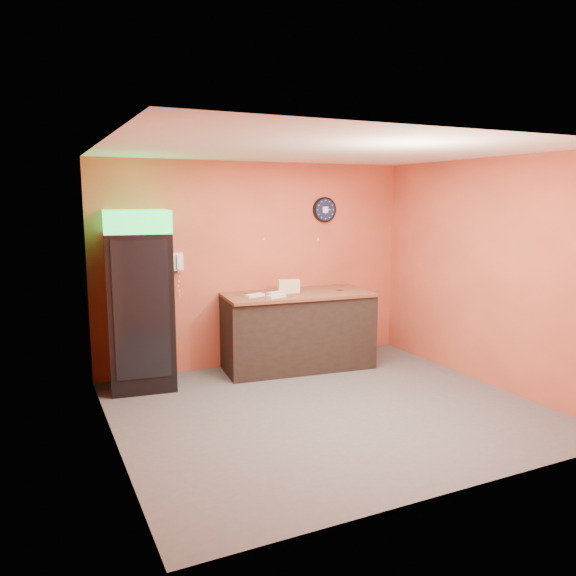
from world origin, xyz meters
TOP-DOWN VIEW (x-y plane):
  - floor at (0.00, 0.00)m, footprint 4.50×4.50m
  - back_wall at (0.00, 2.00)m, footprint 4.50×0.02m
  - left_wall at (-2.25, 0.00)m, footprint 0.02×4.00m
  - right_wall at (2.25, 0.00)m, footprint 0.02×4.00m
  - ceiling at (0.00, 0.00)m, footprint 4.50×4.00m
  - beverage_cooler at (-1.69, 1.60)m, footprint 0.85×0.86m
  - prep_counter at (0.39, 1.56)m, footprint 2.09×1.10m
  - wall_clock at (1.04, 1.97)m, footprint 0.36×0.06m
  - wall_phone at (-1.13, 1.95)m, footprint 0.12×0.11m
  - butcher_paper at (0.39, 1.56)m, footprint 2.09×1.15m
  - sub_roll_stack at (0.28, 1.57)m, footprint 0.30×0.16m
  - wrapped_sandwich_left at (-0.25, 1.49)m, footprint 0.28×0.18m
  - wrapped_sandwich_mid at (-0.02, 1.31)m, footprint 0.27×0.17m
  - wrapped_sandwich_right at (0.07, 1.55)m, footprint 0.27×0.18m
  - kitchen_tool at (0.23, 1.58)m, footprint 0.06×0.06m

SIDE VIEW (x-z plane):
  - floor at x=0.00m, z-range 0.00..0.00m
  - prep_counter at x=0.39m, z-range 0.00..1.00m
  - butcher_paper at x=0.39m, z-range 1.00..1.04m
  - wrapped_sandwich_right at x=0.07m, z-range 1.04..1.08m
  - wrapped_sandwich_mid at x=-0.02m, z-range 1.04..1.08m
  - wrapped_sandwich_left at x=-0.25m, z-range 1.04..1.08m
  - beverage_cooler at x=-1.69m, z-range -0.02..2.15m
  - kitchen_tool at x=0.23m, z-range 1.04..1.10m
  - sub_roll_stack at x=0.28m, z-range 1.04..1.22m
  - back_wall at x=0.00m, z-range 0.00..2.80m
  - left_wall at x=-2.25m, z-range 0.00..2.80m
  - right_wall at x=2.25m, z-range 0.00..2.80m
  - wall_phone at x=-1.13m, z-range 1.38..1.61m
  - wall_clock at x=1.04m, z-range 1.96..2.33m
  - ceiling at x=0.00m, z-range 2.79..2.81m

